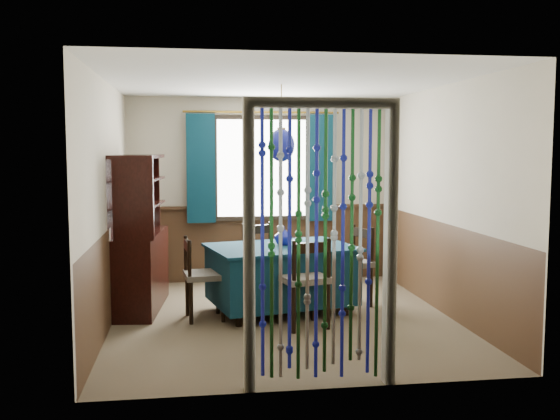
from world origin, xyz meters
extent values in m
plane|color=brown|center=(0.00, 0.00, 0.00)|extent=(4.00, 4.00, 0.00)
plane|color=silver|center=(0.00, 0.00, 2.50)|extent=(4.00, 4.00, 0.00)
plane|color=#B9B097|center=(0.00, 2.00, 1.25)|extent=(3.60, 0.00, 3.60)
plane|color=#B9B097|center=(0.00, -2.00, 1.25)|extent=(3.60, 0.00, 3.60)
plane|color=#B9B097|center=(-1.80, 0.00, 1.25)|extent=(0.00, 4.00, 4.00)
plane|color=#B9B097|center=(1.80, 0.00, 1.25)|extent=(0.00, 4.00, 4.00)
plane|color=#402918|center=(0.00, 1.99, 0.50)|extent=(3.60, 0.00, 3.60)
plane|color=#402918|center=(0.00, -1.99, 0.50)|extent=(3.60, 0.00, 3.60)
plane|color=#402918|center=(-1.79, 0.00, 0.50)|extent=(0.00, 4.00, 4.00)
plane|color=#402918|center=(1.79, 0.00, 0.50)|extent=(0.00, 4.00, 4.00)
cube|color=black|center=(0.00, 1.95, 1.55)|extent=(1.32, 0.12, 1.42)
cube|color=#0B2C3C|center=(0.02, 0.26, 0.42)|extent=(1.67, 1.31, 0.59)
cube|color=#0B2C3C|center=(0.02, 0.26, 0.73)|extent=(1.74, 1.39, 0.03)
cylinder|color=black|center=(-0.49, -0.24, 0.07)|extent=(0.07, 0.07, 0.14)
cylinder|color=black|center=(0.70, 0.04, 0.07)|extent=(0.07, 0.07, 0.14)
cylinder|color=black|center=(-0.66, 0.49, 0.07)|extent=(0.07, 0.07, 0.14)
cylinder|color=black|center=(0.54, 0.77, 0.07)|extent=(0.07, 0.07, 0.14)
cylinder|color=black|center=(0.02, -0.56, 0.23)|extent=(0.05, 0.05, 0.47)
cylinder|color=black|center=(0.39, -0.47, 0.23)|extent=(0.05, 0.05, 0.47)
cylinder|color=black|center=(-0.06, -0.21, 0.23)|extent=(0.05, 0.05, 0.47)
cylinder|color=black|center=(0.31, -0.12, 0.23)|extent=(0.05, 0.05, 0.47)
cube|color=#5B5549|center=(0.17, -0.34, 0.50)|extent=(0.55, 0.53, 0.06)
cube|color=black|center=(0.21, -0.52, 0.84)|extent=(0.40, 0.13, 0.10)
cylinder|color=black|center=(0.03, -0.57, 0.70)|extent=(0.04, 0.04, 0.46)
cylinder|color=black|center=(0.39, -0.48, 0.70)|extent=(0.04, 0.04, 0.46)
cylinder|color=black|center=(0.01, 1.09, 0.23)|extent=(0.05, 0.05, 0.46)
cylinder|color=black|center=(-0.33, 0.93, 0.23)|extent=(0.05, 0.05, 0.46)
cylinder|color=black|center=(0.16, 0.77, 0.23)|extent=(0.05, 0.05, 0.46)
cylinder|color=black|center=(-0.18, 0.61, 0.23)|extent=(0.05, 0.05, 0.46)
cube|color=#5B5549|center=(-0.09, 0.85, 0.49)|extent=(0.59, 0.58, 0.06)
cube|color=black|center=(-0.17, 1.02, 0.83)|extent=(0.37, 0.20, 0.10)
cylinder|color=black|center=(0.00, 1.10, 0.69)|extent=(0.04, 0.04, 0.45)
cylinder|color=black|center=(-0.33, 0.94, 0.69)|extent=(0.04, 0.04, 0.45)
cylinder|color=black|center=(-1.01, 0.26, 0.22)|extent=(0.04, 0.04, 0.44)
cylinder|color=black|center=(-0.97, -0.09, 0.22)|extent=(0.04, 0.04, 0.44)
cylinder|color=black|center=(-0.68, 0.30, 0.22)|extent=(0.04, 0.04, 0.44)
cylinder|color=black|center=(-0.64, -0.05, 0.22)|extent=(0.04, 0.04, 0.44)
cube|color=#5B5549|center=(-0.82, 0.10, 0.47)|extent=(0.46, 0.48, 0.06)
cube|color=black|center=(-1.00, 0.08, 0.80)|extent=(0.08, 0.38, 0.10)
cylinder|color=black|center=(-1.02, 0.26, 0.66)|extent=(0.04, 0.04, 0.43)
cylinder|color=black|center=(-0.98, -0.09, 0.66)|extent=(0.04, 0.04, 0.43)
cylinder|color=black|center=(1.07, 0.33, 0.23)|extent=(0.05, 0.05, 0.46)
cylinder|color=black|center=(0.95, 0.68, 0.23)|extent=(0.05, 0.05, 0.46)
cylinder|color=black|center=(0.74, 0.21, 0.23)|extent=(0.05, 0.05, 0.46)
cylinder|color=black|center=(0.61, 0.56, 0.23)|extent=(0.05, 0.05, 0.46)
cube|color=#5B5549|center=(0.84, 0.45, 0.50)|extent=(0.56, 0.57, 0.06)
cube|color=black|center=(1.02, 0.51, 0.84)|extent=(0.17, 0.39, 0.10)
cylinder|color=black|center=(1.08, 0.33, 0.69)|extent=(0.04, 0.04, 0.45)
cylinder|color=black|center=(0.96, 0.68, 0.69)|extent=(0.04, 0.04, 0.45)
cube|color=black|center=(-1.54, 0.64, 0.44)|extent=(0.59, 1.37, 0.87)
cube|color=black|center=(-1.54, 0.00, 1.31)|extent=(0.41, 0.09, 0.87)
cube|color=black|center=(-1.54, 1.27, 1.31)|extent=(0.41, 0.09, 0.87)
cube|color=black|center=(-1.54, 0.64, 1.72)|extent=(0.54, 1.37, 0.04)
cube|color=black|center=(-1.75, 0.64, 1.31)|extent=(0.16, 1.31, 0.87)
cube|color=black|center=(-1.51, 0.64, 1.18)|extent=(0.48, 1.28, 0.02)
cube|color=black|center=(-1.51, 0.64, 1.47)|extent=(0.48, 1.28, 0.02)
cylinder|color=olive|center=(0.02, 0.26, 2.17)|extent=(0.01, 0.01, 0.65)
ellipsoid|color=navy|center=(0.02, 0.26, 1.85)|extent=(0.29, 0.29, 0.36)
cylinder|color=olive|center=(0.02, 0.26, 2.02)|extent=(0.09, 0.09, 0.03)
imported|color=navy|center=(0.06, 0.35, 0.84)|extent=(0.22, 0.22, 0.19)
imported|color=beige|center=(-1.49, 0.30, 1.22)|extent=(0.26, 0.26, 0.05)
imported|color=beige|center=(-1.49, 0.96, 0.98)|extent=(0.24, 0.24, 0.21)
camera|label=1|loc=(-0.96, -6.46, 1.80)|focal=40.00mm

